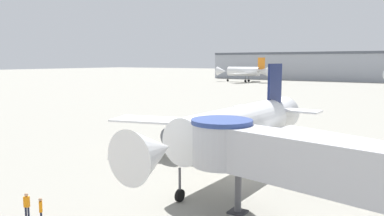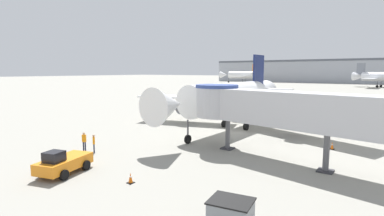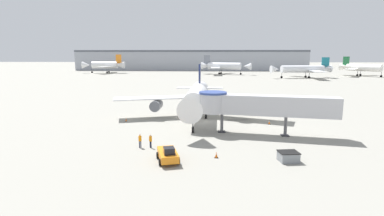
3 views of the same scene
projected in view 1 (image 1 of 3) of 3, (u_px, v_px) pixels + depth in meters
name	position (u px, v px, depth m)	size (l,w,h in m)	color
ground_plane	(240.00, 177.00, 31.97)	(800.00, 800.00, 0.00)	gray
main_airplane	(238.00, 127.00, 32.96)	(31.26, 24.62, 9.63)	white
jet_bridge	(312.00, 162.00, 20.60)	(19.54, 6.47, 6.06)	#B7B7BC
traffic_cone_port_wing	(124.00, 154.00, 38.82)	(0.39, 0.39, 0.65)	black
ground_crew_marshaller	(41.00, 209.00, 22.66)	(0.37, 0.35, 1.70)	#1E2338
ground_crew_wing_walker	(27.00, 204.00, 23.30)	(0.39, 0.33, 1.76)	#1E2338
background_jet_orange_tail	(244.00, 71.00, 175.96)	(26.31, 27.14, 11.44)	white
terminal_building	(376.00, 66.00, 182.78)	(165.80, 26.60, 14.47)	#999EA8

